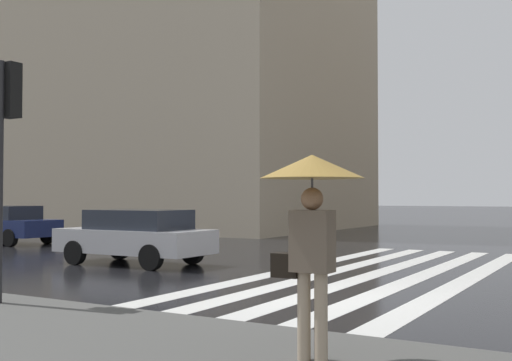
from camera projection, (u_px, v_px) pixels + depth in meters
ground_plane at (322, 298)px, 10.69m from camera, size 220.00×220.00×0.00m
zebra_crossing at (380, 273)px, 14.33m from camera, size 13.00×4.50×0.01m
haussmann_block_mid at (152, 22)px, 38.33m from camera, size 14.63×23.62×25.48m
traffic_signal_post at (6, 129)px, 9.55m from camera, size 0.44×0.30×3.65m
car_silver at (135, 235)px, 16.08m from camera, size 1.85×4.10×1.41m
car_navy at (6, 223)px, 23.16m from camera, size 1.85×4.10×1.41m
pedestrian_with_floral_umbrella at (311, 195)px, 6.09m from camera, size 1.02×1.02×2.00m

